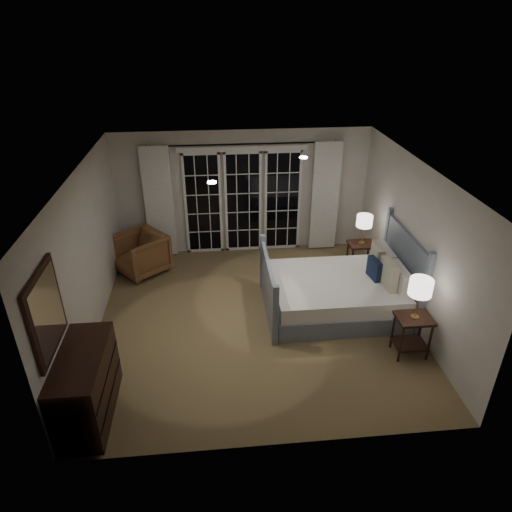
{
  "coord_description": "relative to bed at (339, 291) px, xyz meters",
  "views": [
    {
      "loc": [
        -0.59,
        -6.09,
        4.45
      ],
      "look_at": [
        0.03,
        0.19,
        1.05
      ],
      "focal_mm": 32.0,
      "sensor_mm": 36.0,
      "label": 1
    }
  ],
  "objects": [
    {
      "name": "lamp_left",
      "position": [
        0.74,
        -1.23,
        0.81
      ],
      "size": [
        0.32,
        0.32,
        0.62
      ],
      "color": "tan",
      "rests_on": "nightstand_left"
    },
    {
      "name": "lamp_right",
      "position": [
        0.71,
        1.14,
        0.74
      ],
      "size": [
        0.29,
        0.29,
        0.56
      ],
      "color": "tan",
      "rests_on": "nightstand_right"
    },
    {
      "name": "downlight_b",
      "position": [
        -2.01,
        -0.54,
        2.15
      ],
      "size": [
        0.12,
        0.12,
        0.01
      ],
      "primitive_type": "cylinder",
      "color": "white",
      "rests_on": "ceiling"
    },
    {
      "name": "floor",
      "position": [
        -1.41,
        -0.14,
        -0.34
      ],
      "size": [
        5.0,
        5.0,
        0.0
      ],
      "primitive_type": "plane",
      "color": "brown",
      "rests_on": "ground"
    },
    {
      "name": "french_doors",
      "position": [
        -1.41,
        2.32,
        0.75
      ],
      "size": [
        2.5,
        0.04,
        2.2
      ],
      "color": "black",
      "rests_on": "wall_back"
    },
    {
      "name": "wall_left",
      "position": [
        -3.91,
        -0.14,
        0.91
      ],
      "size": [
        0.02,
        5.0,
        2.5
      ],
      "primitive_type": "cube",
      "color": "silver",
      "rests_on": "floor"
    },
    {
      "name": "curtain_rod",
      "position": [
        -1.41,
        2.26,
        1.91
      ],
      "size": [
        3.5,
        0.03,
        0.03
      ],
      "primitive_type": "cylinder",
      "rotation": [
        0.0,
        1.57,
        0.0
      ],
      "color": "black",
      "rests_on": "wall_back"
    },
    {
      "name": "mirror",
      "position": [
        -3.88,
        -1.94,
        1.21
      ],
      "size": [
        0.05,
        0.85,
        1.0
      ],
      "color": "#311A10",
      "rests_on": "wall_left"
    },
    {
      "name": "wall_right",
      "position": [
        1.09,
        -0.14,
        0.91
      ],
      "size": [
        0.02,
        5.0,
        2.5
      ],
      "primitive_type": "cube",
      "color": "silver",
      "rests_on": "floor"
    },
    {
      "name": "wall_back",
      "position": [
        -1.41,
        2.36,
        0.91
      ],
      "size": [
        5.0,
        0.02,
        2.5
      ],
      "primitive_type": "cube",
      "color": "silver",
      "rests_on": "floor"
    },
    {
      "name": "dresser",
      "position": [
        -3.64,
        -1.94,
        0.12
      ],
      "size": [
        0.55,
        1.3,
        0.92
      ],
      "color": "#311A10",
      "rests_on": "floor"
    },
    {
      "name": "wall_front",
      "position": [
        -1.41,
        -2.64,
        0.91
      ],
      "size": [
        5.0,
        0.02,
        2.5
      ],
      "primitive_type": "cube",
      "color": "silver",
      "rests_on": "floor"
    },
    {
      "name": "curtain_left",
      "position": [
        -3.06,
        2.24,
        0.81
      ],
      "size": [
        0.55,
        0.1,
        2.25
      ],
      "primitive_type": "cube",
      "color": "white",
      "rests_on": "curtain_rod"
    },
    {
      "name": "nightstand_right",
      "position": [
        0.71,
        1.14,
        0.08
      ],
      "size": [
        0.48,
        0.39,
        0.63
      ],
      "color": "#311A10",
      "rests_on": "floor"
    },
    {
      "name": "downlight_a",
      "position": [
        -0.61,
        0.46,
        2.15
      ],
      "size": [
        0.12,
        0.12,
        0.01
      ],
      "primitive_type": "cylinder",
      "color": "white",
      "rests_on": "ceiling"
    },
    {
      "name": "ceiling",
      "position": [
        -1.41,
        -0.14,
        2.16
      ],
      "size": [
        5.0,
        5.0,
        0.0
      ],
      "primitive_type": "plane",
      "rotation": [
        3.14,
        0.0,
        0.0
      ],
      "color": "white",
      "rests_on": "wall_back"
    },
    {
      "name": "armchair",
      "position": [
        -3.43,
        1.58,
        0.06
      ],
      "size": [
        1.2,
        1.2,
        0.79
      ],
      "primitive_type": "imported",
      "rotation": [
        0.0,
        0.0,
        -0.87
      ],
      "color": "brown",
      "rests_on": "floor"
    },
    {
      "name": "nightstand_left",
      "position": [
        0.74,
        -1.23,
        0.09
      ],
      "size": [
        0.5,
        0.4,
        0.65
      ],
      "color": "#311A10",
      "rests_on": "floor"
    },
    {
      "name": "curtain_right",
      "position": [
        0.24,
        2.24,
        0.81
      ],
      "size": [
        0.55,
        0.1,
        2.25
      ],
      "primitive_type": "cube",
      "color": "white",
      "rests_on": "curtain_rod"
    },
    {
      "name": "bed",
      "position": [
        0.0,
        0.0,
        0.0
      ],
      "size": [
        2.3,
        1.65,
        1.34
      ],
      "color": "slate",
      "rests_on": "floor"
    }
  ]
}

